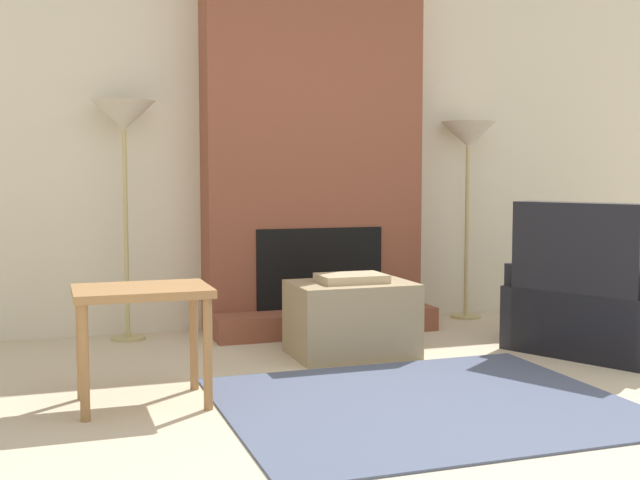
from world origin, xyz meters
TOP-DOWN VIEW (x-y plane):
  - ground_plane at (0.00, 0.00)m, footprint 24.00×24.00m
  - wall_back at (0.00, 2.85)m, footprint 7.20×0.06m
  - fireplace at (0.00, 2.64)m, footprint 1.59×0.62m
  - ottoman at (-0.07, 1.68)m, footprint 0.74×0.52m
  - armchair at (1.41, 1.26)m, footprint 1.19×1.24m
  - side_table at (-1.41, 1.01)m, footprint 0.64×0.46m
  - floor_lamp_left at (-1.34, 2.62)m, footprint 0.42×0.42m
  - floor_lamp_right at (1.24, 2.62)m, footprint 0.42×0.42m
  - area_rug at (-0.12, 0.56)m, footprint 1.93×1.61m

SIDE VIEW (x-z plane):
  - ground_plane at x=0.00m, z-range 0.00..0.00m
  - area_rug at x=-0.12m, z-range 0.00..0.01m
  - ottoman at x=-0.07m, z-range -0.02..0.49m
  - armchair at x=1.41m, z-range -0.19..0.76m
  - side_table at x=-1.41m, z-range 0.19..0.77m
  - fireplace at x=0.00m, z-range -0.07..2.53m
  - wall_back at x=0.00m, z-range 0.00..2.60m
  - floor_lamp_right at x=1.24m, z-range 0.60..2.12m
  - floor_lamp_left at x=-1.34m, z-range 0.64..2.24m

